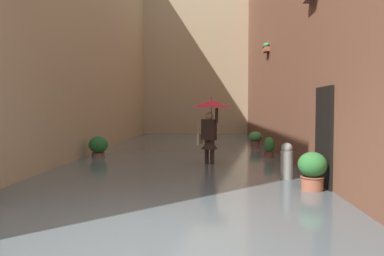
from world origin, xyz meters
name	(u,v)px	position (x,y,z in m)	size (l,w,h in m)	color
ground_plane	(186,153)	(0.00, -9.90, 0.00)	(60.00, 60.00, 0.00)	#605B56
flood_water	(186,152)	(0.00, -9.90, 0.06)	(7.46, 25.79, 0.11)	#515B60
building_facade_left	(298,34)	(-4.23, -9.89, 4.55)	(2.04, 23.79, 9.11)	brown
building_facade_right	(77,10)	(4.23, -9.89, 5.53)	(2.04, 23.79, 11.06)	tan
building_facade_far	(196,37)	(0.00, -20.69, 6.44)	(10.26, 1.80, 12.87)	tan
person_wading	(210,117)	(-0.93, -6.32, 1.48)	(1.09, 1.09, 2.07)	#4C4233
potted_plant_far_left	(269,149)	(-2.89, -7.88, 0.41)	(0.35, 0.35, 0.79)	brown
potted_plant_mid_left	(312,171)	(-2.96, -2.74, 0.49)	(0.57, 0.57, 0.88)	#9E563D
potted_plant_mid_right	(98,147)	(2.83, -7.77, 0.46)	(0.64, 0.64, 0.81)	brown
potted_plant_near_left	(255,139)	(-2.80, -11.06, 0.47)	(0.55, 0.55, 0.79)	brown
mooring_bollard	(287,163)	(-2.69, -3.98, 0.48)	(0.29, 0.29, 0.96)	gray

